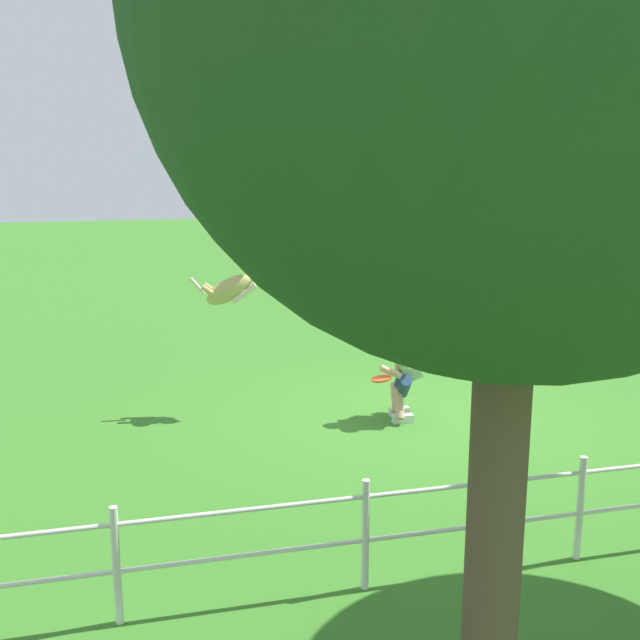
# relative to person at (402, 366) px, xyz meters

# --- Properties ---
(ground_plane) EXTENTS (60.00, 60.00, 0.00)m
(ground_plane) POSITION_rel_person_xyz_m (-0.24, 0.15, -0.70)
(ground_plane) COLOR #387625
(person) EXTENTS (0.64, 0.66, 1.29)m
(person) POSITION_rel_person_xyz_m (0.00, 0.00, 0.00)
(person) COLOR silver
(person) RESTS_ON ground_plane
(dog) EXTENTS (1.04, 0.43, 0.58)m
(dog) POSITION_rel_person_xyz_m (2.02, -0.78, 0.94)
(dog) COLOR tan
(frisbee_flying) EXTENTS (0.33, 0.32, 0.08)m
(frisbee_flying) POSITION_rel_person_xyz_m (1.88, -0.74, 1.32)
(frisbee_flying) COLOR #1F86F0
(frisbee_held) EXTENTS (0.34, 0.34, 0.07)m
(frisbee_held) POSITION_rel_person_xyz_m (0.34, 0.18, -0.09)
(frisbee_held) COLOR #F04E1D
(frisbee_held) RESTS_ON person
(fence) EXTENTS (15.00, 0.06, 0.91)m
(fence) POSITION_rel_person_xyz_m (-0.24, 3.65, -0.16)
(fence) COLOR silver
(fence) RESTS_ON ground_plane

